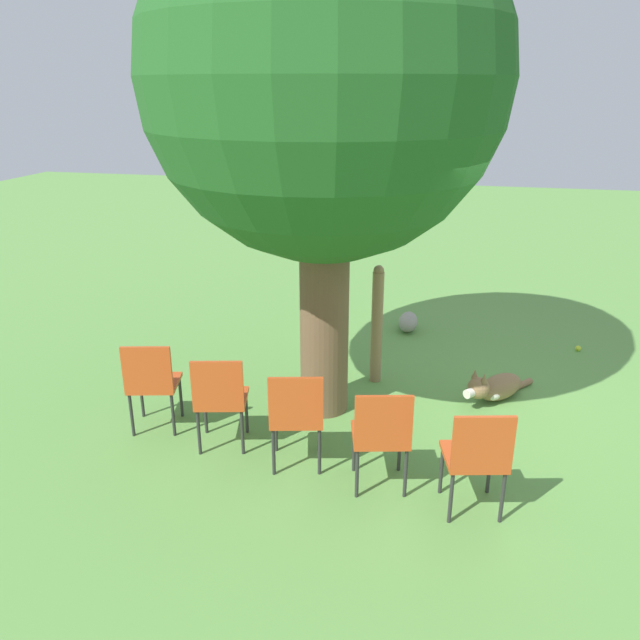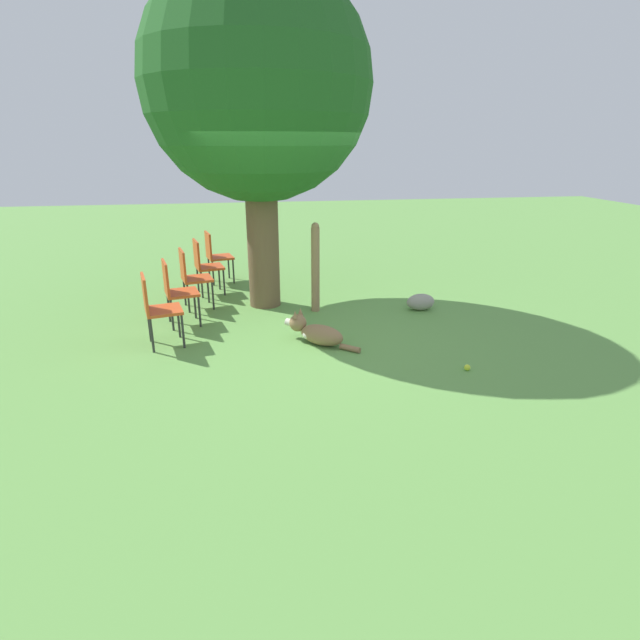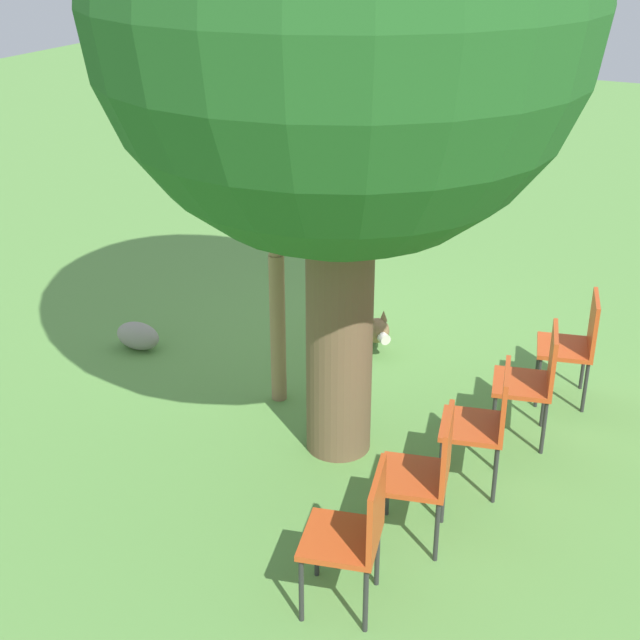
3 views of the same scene
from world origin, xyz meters
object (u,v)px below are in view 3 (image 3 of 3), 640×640
(dog, at_px, (363,326))
(tennis_ball, at_px, (273,270))
(red_chair_0, at_px, (576,340))
(red_chair_3, at_px, (427,469))
(red_chair_2, at_px, (486,418))
(red_chair_4, at_px, (356,530))
(oak_tree, at_px, (343,6))
(red_chair_1, at_px, (535,376))
(fence_post, at_px, (278,324))

(dog, distance_m, tennis_ball, 1.86)
(red_chair_0, xyz_separation_m, red_chair_3, (0.45, 2.17, 0.00))
(red_chair_2, xyz_separation_m, red_chair_3, (0.15, 0.72, 0.00))
(red_chair_2, xyz_separation_m, red_chair_4, (0.30, 1.45, 0.00))
(red_chair_3, bearing_deg, red_chair_0, -115.08)
(oak_tree, distance_m, red_chair_2, 2.78)
(red_chair_1, relative_size, red_chair_3, 1.00)
(fence_post, distance_m, red_chair_0, 2.35)
(red_chair_0, bearing_deg, dog, -20.25)
(oak_tree, distance_m, tennis_ball, 4.59)
(red_chair_0, distance_m, red_chair_1, 0.74)
(fence_post, relative_size, tennis_ball, 19.32)
(red_chair_2, distance_m, red_chair_3, 0.74)
(red_chair_0, xyz_separation_m, red_chair_1, (0.15, 0.72, 0.00))
(tennis_ball, bearing_deg, fence_post, 120.07)
(red_chair_1, distance_m, red_chair_3, 1.48)
(red_chair_0, relative_size, red_chair_3, 1.00)
(oak_tree, distance_m, fence_post, 2.57)
(fence_post, xyz_separation_m, red_chair_4, (-1.50, 1.87, -0.14))
(red_chair_4, bearing_deg, fence_post, -64.45)
(red_chair_1, relative_size, tennis_ball, 13.26)
(red_chair_2, height_order, red_chair_4, same)
(red_chair_0, xyz_separation_m, red_chair_4, (0.61, 2.90, 0.00))
(oak_tree, height_order, tennis_ball, oak_tree)
(dog, distance_m, red_chair_3, 2.84)
(red_chair_0, height_order, red_chair_2, same)
(fence_post, bearing_deg, dog, -98.52)
(tennis_ball, bearing_deg, red_chair_0, 159.53)
(red_chair_0, xyz_separation_m, red_chair_2, (0.30, 1.45, 0.00))
(red_chair_0, bearing_deg, fence_post, 12.74)
(red_chair_1, bearing_deg, red_chair_3, 64.92)
(fence_post, height_order, red_chair_2, fence_post)
(fence_post, relative_size, red_chair_3, 1.46)
(red_chair_2, bearing_deg, red_chair_0, -115.08)
(oak_tree, bearing_deg, tennis_ball, -52.95)
(red_chair_1, xyz_separation_m, red_chair_4, (0.45, 2.17, 0.00))
(red_chair_0, xyz_separation_m, tennis_ball, (3.45, -1.29, -0.49))
(red_chair_0, bearing_deg, red_chair_4, 64.92)
(oak_tree, bearing_deg, fence_post, -30.03)
(dog, distance_m, red_chair_1, 2.05)
(dog, relative_size, red_chair_1, 0.95)
(red_chair_4, bearing_deg, dog, -80.52)
(fence_post, xyz_separation_m, red_chair_2, (-1.81, 0.42, -0.14))
(red_chair_3, distance_m, red_chair_4, 0.74)
(red_chair_4, bearing_deg, oak_tree, -75.01)
(red_chair_2, height_order, tennis_ball, red_chair_2)
(tennis_ball, bearing_deg, oak_tree, 127.05)
(oak_tree, relative_size, red_chair_2, 5.19)
(fence_post, height_order, red_chair_1, fence_post)
(red_chair_2, height_order, red_chair_3, same)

